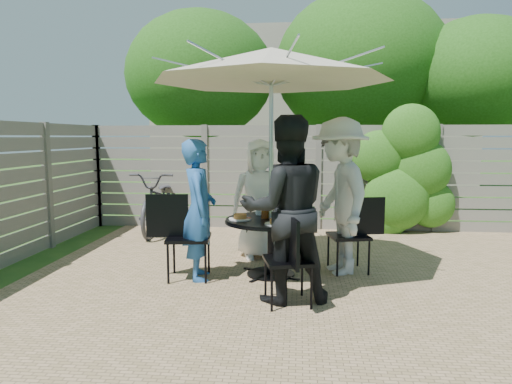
# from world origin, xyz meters

# --- Properties ---
(backyard_envelope) EXTENTS (60.00, 60.00, 5.00)m
(backyard_envelope) POSITION_xyz_m (0.09, 10.29, 2.61)
(backyard_envelope) COLOR #285119
(backyard_envelope) RESTS_ON ground
(patio_table) EXTENTS (1.27, 1.27, 0.69)m
(patio_table) POSITION_xyz_m (-0.66, 0.25, 0.48)
(patio_table) COLOR black
(patio_table) RESTS_ON ground
(umbrella) EXTENTS (3.27, 3.27, 2.63)m
(umbrella) POSITION_xyz_m (-0.66, 0.25, 2.44)
(umbrella) COLOR silver
(umbrella) RESTS_ON ground
(chair_back) EXTENTS (0.57, 0.72, 0.95)m
(chair_back) POSITION_xyz_m (-0.88, 1.18, 0.28)
(chair_back) COLOR black
(chair_back) RESTS_ON ground
(person_back) EXTENTS (0.89, 0.68, 1.61)m
(person_back) POSITION_xyz_m (-0.85, 1.05, 0.81)
(person_back) COLOR white
(person_back) RESTS_ON ground
(chair_left) EXTENTS (0.74, 0.53, 0.99)m
(chair_left) POSITION_xyz_m (-1.59, 0.02, 0.30)
(chair_left) COLOR black
(chair_left) RESTS_ON ground
(person_left) EXTENTS (0.51, 0.66, 1.61)m
(person_left) POSITION_xyz_m (-1.46, 0.05, 0.81)
(person_left) COLOR #2459A0
(person_left) RESTS_ON ground
(chair_front) EXTENTS (0.52, 0.69, 0.91)m
(chair_front) POSITION_xyz_m (-0.43, -0.69, 0.27)
(chair_front) COLOR black
(chair_front) RESTS_ON ground
(person_front) EXTENTS (1.04, 0.89, 1.85)m
(person_front) POSITION_xyz_m (-0.46, -0.56, 0.92)
(person_front) COLOR black
(person_front) RESTS_ON ground
(chair_right) EXTENTS (0.70, 0.53, 0.92)m
(chair_right) POSITION_xyz_m (0.28, 0.47, 0.28)
(chair_right) COLOR black
(chair_right) RESTS_ON ground
(person_right) EXTENTS (0.96, 1.33, 1.86)m
(person_right) POSITION_xyz_m (0.15, 0.44, 0.93)
(person_right) COLOR silver
(person_right) RESTS_ON ground
(plate_back) EXTENTS (0.26, 0.26, 0.06)m
(plate_back) POSITION_xyz_m (-0.74, 0.60, 0.71)
(plate_back) COLOR white
(plate_back) RESTS_ON patio_table
(plate_left) EXTENTS (0.26, 0.26, 0.06)m
(plate_left) POSITION_xyz_m (-1.00, 0.16, 0.71)
(plate_left) COLOR white
(plate_left) RESTS_ON patio_table
(plate_front) EXTENTS (0.26, 0.26, 0.06)m
(plate_front) POSITION_xyz_m (-0.57, -0.10, 0.71)
(plate_front) COLOR white
(plate_front) RESTS_ON patio_table
(plate_right) EXTENTS (0.26, 0.26, 0.06)m
(plate_right) POSITION_xyz_m (-0.31, 0.33, 0.71)
(plate_right) COLOR white
(plate_right) RESTS_ON patio_table
(glass_back) EXTENTS (0.07, 0.07, 0.14)m
(glass_back) POSITION_xyz_m (-0.82, 0.47, 0.76)
(glass_back) COLOR silver
(glass_back) RESTS_ON patio_table
(glass_front) EXTENTS (0.07, 0.07, 0.14)m
(glass_front) POSITION_xyz_m (-0.49, 0.02, 0.76)
(glass_front) COLOR silver
(glass_front) RESTS_ON patio_table
(glass_right) EXTENTS (0.07, 0.07, 0.14)m
(glass_right) POSITION_xyz_m (-0.43, 0.41, 0.76)
(glass_right) COLOR silver
(glass_right) RESTS_ON patio_table
(syrup_jug) EXTENTS (0.09, 0.09, 0.16)m
(syrup_jug) POSITION_xyz_m (-0.73, 0.28, 0.77)
(syrup_jug) COLOR #59280C
(syrup_jug) RESTS_ON patio_table
(coffee_cup) EXTENTS (0.08, 0.08, 0.12)m
(coffee_cup) POSITION_xyz_m (-0.61, 0.48, 0.75)
(coffee_cup) COLOR #C6B293
(coffee_cup) RESTS_ON patio_table
(bicycle) EXTENTS (0.75, 2.03, 1.06)m
(bicycle) POSITION_xyz_m (-2.69, 2.60, 0.53)
(bicycle) COLOR #333338
(bicycle) RESTS_ON ground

